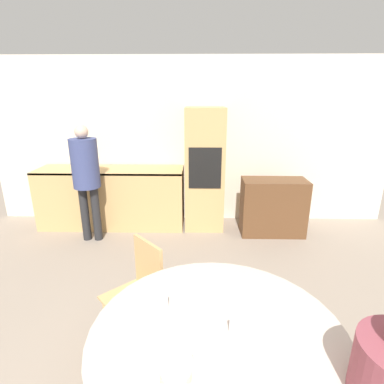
{
  "coord_description": "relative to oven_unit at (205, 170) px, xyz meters",
  "views": [
    {
      "loc": [
        0.13,
        0.01,
        2.02
      ],
      "look_at": [
        0.07,
        2.77,
        1.13
      ],
      "focal_mm": 28.0,
      "sensor_mm": 36.0,
      "label": 1
    }
  ],
  "objects": [
    {
      "name": "bowl_centre",
      "position": [
        -0.2,
        -3.44,
        -0.13
      ],
      "size": [
        0.15,
        0.15,
        0.05
      ],
      "color": "beige",
      "rests_on": "dining_table"
    },
    {
      "name": "cup",
      "position": [
        -0.31,
        -2.94,
        -0.11
      ],
      "size": [
        0.06,
        0.06,
        0.08
      ],
      "color": "silver",
      "rests_on": "dining_table"
    },
    {
      "name": "salt_shaker",
      "position": [
        0.09,
        -3.15,
        -0.11
      ],
      "size": [
        0.03,
        0.03,
        0.09
      ],
      "color": "white",
      "rests_on": "dining_table"
    },
    {
      "name": "oven_unit",
      "position": [
        0.0,
        0.0,
        0.0
      ],
      "size": [
        0.59,
        0.59,
        1.86
      ],
      "color": "tan",
      "rests_on": "ground_plane"
    },
    {
      "name": "kitchen_counter",
      "position": [
        -1.47,
        -0.01,
        -0.45
      ],
      "size": [
        2.26,
        0.6,
        0.94
      ],
      "color": "tan",
      "rests_on": "ground_plane"
    },
    {
      "name": "person_standing",
      "position": [
        -1.64,
        -0.53,
        0.09
      ],
      "size": [
        0.37,
        0.37,
        1.65
      ],
      "color": "#262628",
      "rests_on": "ground_plane"
    },
    {
      "name": "wall_back",
      "position": [
        -0.23,
        0.34,
        0.37
      ],
      "size": [
        6.43,
        0.05,
        2.6
      ],
      "color": "silver",
      "rests_on": "ground_plane"
    },
    {
      "name": "bowl_near",
      "position": [
        -0.05,
        -3.31,
        -0.13
      ],
      "size": [
        0.15,
        0.15,
        0.04
      ],
      "color": "white",
      "rests_on": "dining_table"
    },
    {
      "name": "dining_table",
      "position": [
        0.02,
        -3.15,
        -0.36
      ],
      "size": [
        1.43,
        1.43,
        0.78
      ],
      "color": "brown",
      "rests_on": "ground_plane"
    },
    {
      "name": "chair_far_left",
      "position": [
        -0.58,
        -2.37,
        -0.43
      ],
      "size": [
        0.57,
        0.57,
        0.89
      ],
      "rotation": [
        0.0,
        0.0,
        5.46
      ],
      "color": "tan",
      "rests_on": "ground_plane"
    },
    {
      "name": "sideboard",
      "position": [
        1.03,
        -0.26,
        -0.51
      ],
      "size": [
        0.94,
        0.45,
        0.85
      ],
      "color": "brown",
      "rests_on": "ground_plane"
    }
  ]
}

